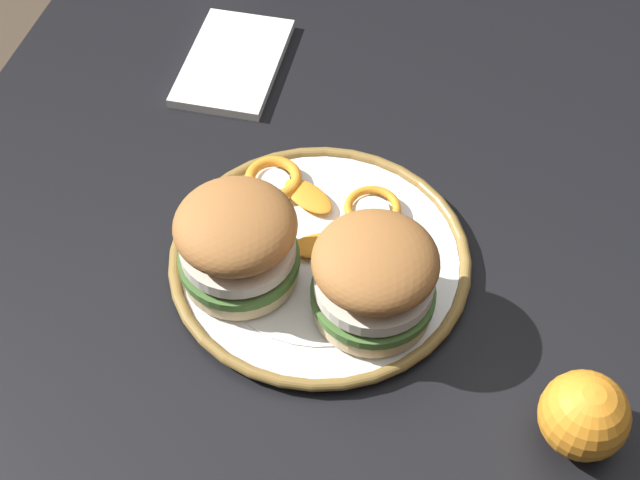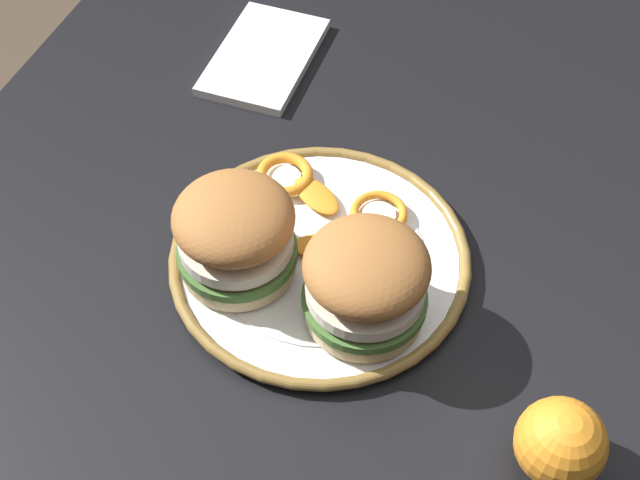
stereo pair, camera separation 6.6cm
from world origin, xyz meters
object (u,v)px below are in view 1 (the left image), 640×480
(dinner_plate, at_px, (320,259))
(sandwich_half_left, at_px, (374,276))
(sandwich_half_right, at_px, (237,241))
(whole_orange, at_px, (584,415))
(dining_table, at_px, (356,276))

(dinner_plate, bearing_deg, sandwich_half_left, -128.52)
(dinner_plate, bearing_deg, sandwich_half_right, 121.00)
(sandwich_half_right, height_order, whole_orange, sandwich_half_right)
(sandwich_half_right, distance_m, whole_orange, 0.35)
(sandwich_half_left, height_order, whole_orange, sandwich_half_left)
(dining_table, relative_size, whole_orange, 14.52)
(sandwich_half_left, bearing_deg, whole_orange, -111.59)
(dining_table, bearing_deg, sandwich_half_left, -162.35)
(dining_table, height_order, sandwich_half_left, sandwich_half_left)
(sandwich_half_right, bearing_deg, sandwich_half_left, -93.76)
(sandwich_half_left, xyz_separation_m, sandwich_half_right, (0.01, 0.14, 0.00))
(dinner_plate, xyz_separation_m, sandwich_half_left, (-0.05, -0.06, 0.06))
(sandwich_half_left, height_order, sandwich_half_right, same)
(dinner_plate, distance_m, sandwich_half_right, 0.10)
(sandwich_half_left, bearing_deg, dining_table, 17.65)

